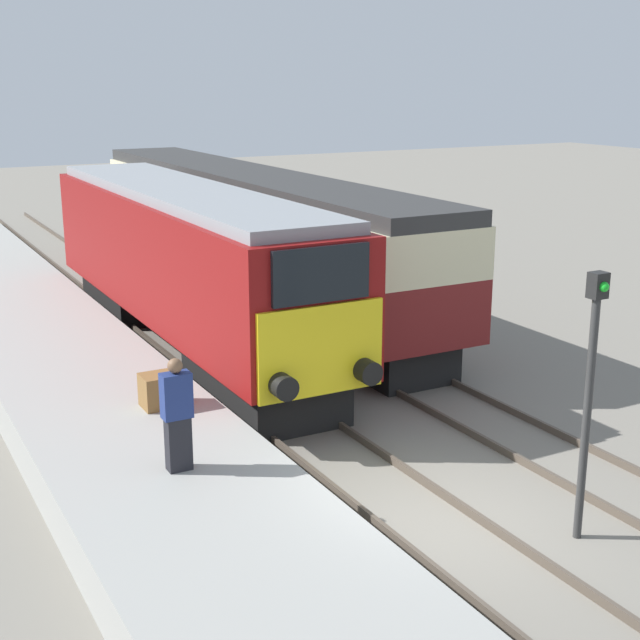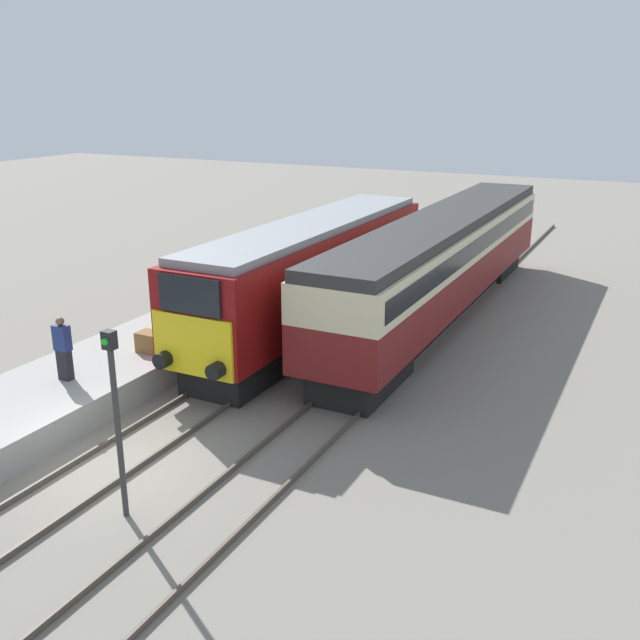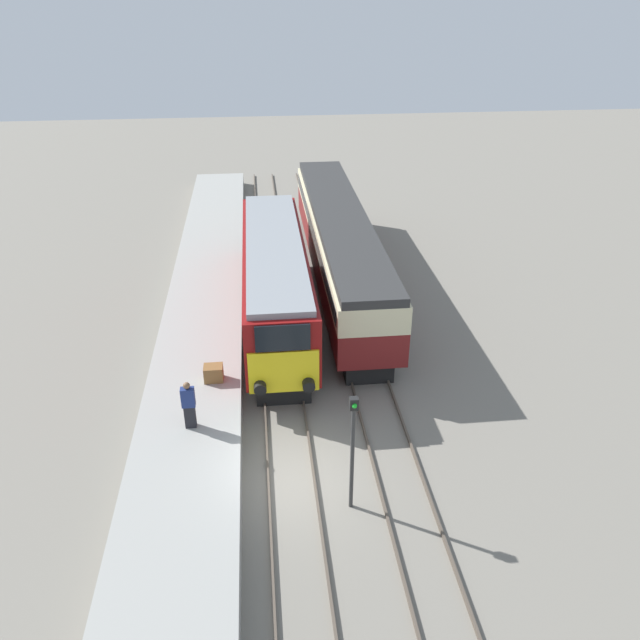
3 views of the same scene
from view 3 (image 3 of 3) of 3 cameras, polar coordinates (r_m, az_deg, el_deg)
name	(u,v)px [view 3 (image 3 of 3)]	position (r m, az deg, el deg)	size (l,w,h in m)	color
ground_plane	(291,481)	(20.28, -2.64, -14.46)	(120.00, 120.00, 0.00)	slate
platform_left	(200,345)	(26.60, -10.90, -2.29)	(3.50, 50.00, 0.80)	gray
rails_near_track	(283,388)	(24.13, -3.41, -6.23)	(1.51, 60.00, 0.14)	#4C4238
rails_far_track	(370,383)	(24.46, 4.60, -5.74)	(1.50, 60.00, 0.14)	#4C4238
locomotive	(275,280)	(27.66, -4.12, 3.70)	(2.70, 14.08, 3.98)	black
passenger_carriage	(340,241)	(31.52, 1.80, 7.25)	(2.75, 19.34, 3.86)	black
person_on_platform	(189,405)	(20.95, -11.91, -7.60)	(0.44, 0.26, 1.75)	black
signal_post	(353,445)	(17.92, 3.00, -11.32)	(0.24, 0.28, 3.96)	#333333
luggage_crate	(214,373)	(23.41, -9.71, -4.81)	(0.70, 0.56, 0.60)	brown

